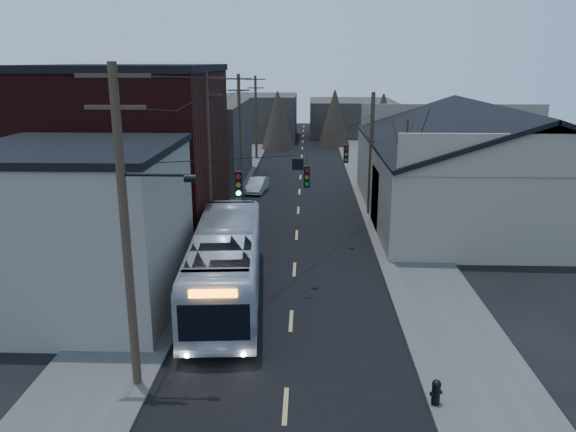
# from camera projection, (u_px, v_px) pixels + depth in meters

# --- Properties ---
(road_surface) EXTENTS (9.00, 110.00, 0.02)m
(road_surface) POSITION_uv_depth(u_px,v_px,m) (299.00, 197.00, 44.64)
(road_surface) COLOR black
(road_surface) RESTS_ON ground
(sidewalk_left) EXTENTS (4.00, 110.00, 0.12)m
(sidewalk_left) POSITION_uv_depth(u_px,v_px,m) (218.00, 196.00, 44.84)
(sidewalk_left) COLOR #474744
(sidewalk_left) RESTS_ON ground
(sidewalk_right) EXTENTS (4.00, 110.00, 0.12)m
(sidewalk_right) POSITION_uv_depth(u_px,v_px,m) (381.00, 197.00, 44.41)
(sidewalk_right) COLOR #474744
(sidewalk_right) RESTS_ON ground
(building_clapboard) EXTENTS (8.00, 8.00, 7.00)m
(building_clapboard) POSITION_uv_depth(u_px,v_px,m) (80.00, 232.00, 23.78)
(building_clapboard) COLOR slate
(building_clapboard) RESTS_ON ground
(building_brick) EXTENTS (10.00, 12.00, 10.00)m
(building_brick) POSITION_uv_depth(u_px,v_px,m) (132.00, 155.00, 34.01)
(building_brick) COLOR black
(building_brick) RESTS_ON ground
(building_left_far) EXTENTS (9.00, 14.00, 7.00)m
(building_left_far) POSITION_uv_depth(u_px,v_px,m) (194.00, 143.00, 49.80)
(building_left_far) COLOR #2F2C26
(building_left_far) RESTS_ON ground
(warehouse) EXTENTS (16.16, 20.60, 7.73)m
(warehouse) POSITION_uv_depth(u_px,v_px,m) (486.00, 178.00, 38.68)
(warehouse) COLOR gray
(warehouse) RESTS_ON ground
(building_far_left) EXTENTS (10.00, 12.00, 6.00)m
(building_far_left) POSITION_uv_depth(u_px,v_px,m) (260.00, 117.00, 77.75)
(building_far_left) COLOR #2F2C26
(building_far_left) RESTS_ON ground
(building_far_right) EXTENTS (12.00, 14.00, 5.00)m
(building_far_right) POSITION_uv_depth(u_px,v_px,m) (351.00, 117.00, 82.27)
(building_far_right) COLOR #2F2C26
(building_far_right) RESTS_ON ground
(bare_tree) EXTENTS (0.40, 0.40, 7.20)m
(bare_tree) POSITION_uv_depth(u_px,v_px,m) (404.00, 179.00, 33.84)
(bare_tree) COLOR black
(bare_tree) RESTS_ON ground
(utility_lines) EXTENTS (11.24, 45.28, 10.50)m
(utility_lines) POSITION_uv_depth(u_px,v_px,m) (252.00, 146.00, 37.78)
(utility_lines) COLOR #382B1E
(utility_lines) RESTS_ON ground
(bus) EXTENTS (3.78, 12.53, 3.44)m
(bus) POSITION_uv_depth(u_px,v_px,m) (226.00, 263.00, 25.25)
(bus) COLOR silver
(bus) RESTS_ON ground
(parked_car) EXTENTS (1.74, 3.82, 1.22)m
(parked_car) POSITION_uv_depth(u_px,v_px,m) (257.00, 185.00, 46.28)
(parked_car) COLOR #B5B7BD
(parked_car) RESTS_ON ground
(fire_hydrant) EXTENTS (0.41, 0.29, 0.84)m
(fire_hydrant) POSITION_uv_depth(u_px,v_px,m) (436.00, 391.00, 17.48)
(fire_hydrant) COLOR black
(fire_hydrant) RESTS_ON sidewalk_right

